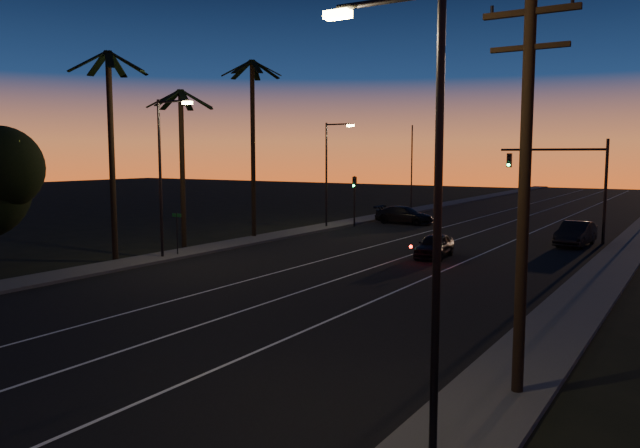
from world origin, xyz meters
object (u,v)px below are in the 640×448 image
Objects in this scene: cross_car at (404,215)px; lead_car at (434,246)px; signal_mast at (569,172)px; right_car at (576,234)px; utility_pole at (525,181)px.

lead_car is at bearing -60.08° from cross_car.
right_car is (0.94, -1.89, -3.98)m from signal_mast.
cross_car is at bearing 157.60° from right_car.
signal_mast is 1.53× the size of lead_car.
cross_car is (-18.53, 34.29, -4.55)m from utility_pole.
utility_pole is 2.16× the size of lead_car.
lead_car is at bearing 117.10° from utility_pole.
utility_pole reaches higher than signal_mast.
lead_car is 17.90m from cross_car.
utility_pole is 39.24m from cross_car.
signal_mast is at bearing 65.38° from lead_car.
right_car is at bearing -63.51° from signal_mast.
cross_car is (-8.93, 15.52, 0.06)m from lead_car.
utility_pole is at bearing -62.90° from lead_car.
cross_car is at bearing 119.92° from lead_car.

